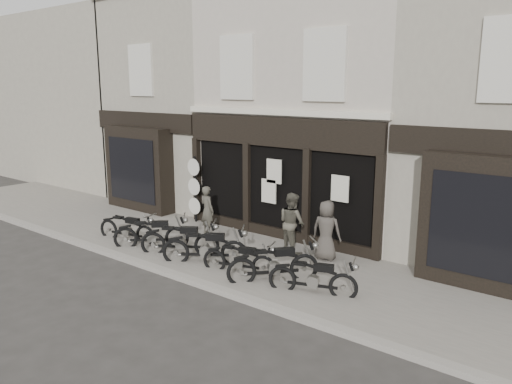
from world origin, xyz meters
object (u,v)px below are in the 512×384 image
Objects in this scene: motorcycle_2 at (181,242)px; motorcycle_4 at (240,262)px; man_right at (326,230)px; motorcycle_3 at (206,250)px; motorcycle_5 at (274,267)px; motorcycle_1 at (152,236)px; motorcycle_0 at (127,231)px; man_left at (207,210)px; motorcycle_6 at (314,281)px; man_centre at (292,223)px; advert_sign_post at (195,192)px.

motorcycle_2 is 2.26m from motorcycle_4.
man_right is (1.27, 2.20, 0.57)m from motorcycle_4.
motorcycle_3 is 2.21m from motorcycle_5.
motorcycle_5 reaches higher than motorcycle_1.
man_left is (1.55, 1.99, 0.51)m from motorcycle_0.
motorcycle_2 is 1.21× the size of man_right.
motorcycle_6 is at bearing -33.01° from motorcycle_3.
motorcycle_4 is at bearing -10.42° from motorcycle_0.
man_centre is (2.43, 2.07, 0.56)m from motorcycle_2.
motorcycle_0 is at bearing 150.10° from motorcycle_2.
motorcycle_5 is 1.10× the size of man_centre.
motorcycle_5 is at bearing -40.13° from motorcycle_1.
motorcycle_2 is at bearing 141.59° from motorcycle_3.
motorcycle_6 is at bearing -33.92° from motorcycle_2.
motorcycle_3 is at bearing 163.01° from motorcycle_4.
motorcycle_0 reaches higher than motorcycle_4.
motorcycle_0 is 1.05× the size of motorcycle_6.
man_left is 4.25m from man_right.
motorcycle_4 is 0.96× the size of motorcycle_6.
motorcycle_3 is (1.08, -0.08, 0.01)m from motorcycle_2.
motorcycle_4 is at bearing 106.09° from man_centre.
motorcycle_0 is at bearing 132.67° from motorcycle_5.
motorcycle_4 is at bearing 49.62° from man_right.
advert_sign_post is at bearing 12.88° from man_centre.
motorcycle_1 is 2.24m from motorcycle_3.
motorcycle_2 is 3.49m from advert_sign_post.
motorcycle_1 is 1.15× the size of man_left.
motorcycle_3 reaches higher than motorcycle_4.
motorcycle_0 is at bearing -90.33° from advert_sign_post.
motorcycle_2 is 1.05× the size of motorcycle_5.
motorcycle_6 is 5.53m from man_left.
man_left is at bearing 35.02° from motorcycle_1.
motorcycle_1 is at bearing 162.47° from motorcycle_4.
motorcycle_5 is 2.15m from man_right.
motorcycle_0 is 1.02× the size of motorcycle_3.
man_left is (0.45, 1.92, 0.49)m from motorcycle_1.
advert_sign_post reaches higher than motorcycle_4.
motorcycle_3 is 1.08× the size of motorcycle_5.
man_right is at bearing 93.79° from motorcycle_6.
man_right reaches higher than motorcycle_3.
motorcycle_4 is at bearing 137.23° from motorcycle_5.
motorcycle_4 is at bearing -29.37° from advert_sign_post.
man_right is at bearing -2.56° from motorcycle_2.
motorcycle_2 is at bearing 20.63° from man_right.
motorcycle_0 is at bearing 147.09° from motorcycle_3.
motorcycle_0 is 1.21× the size of man_centre.
motorcycle_0 is at bearing 64.46° from man_left.
motorcycle_4 is 1.03m from motorcycle_5.
motorcycle_1 is at bearing 149.94° from motorcycle_2.
motorcycle_3 is 1.18× the size of man_centre.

